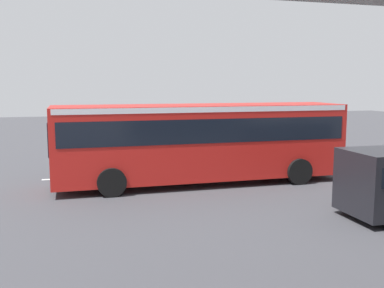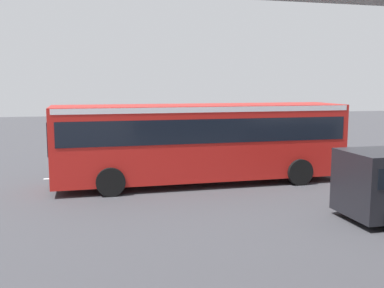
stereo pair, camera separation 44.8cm
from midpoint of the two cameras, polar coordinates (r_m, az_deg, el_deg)
The scene contains 8 objects.
ground at distance 17.61m, azimuth -2.09°, elevation -5.23°, with size 80.00×80.00×0.00m, color #424247.
city_bus at distance 17.52m, azimuth 1.94°, elevation 0.96°, with size 11.54×2.85×3.15m.
traffic_sign at distance 21.94m, azimuth -6.98°, elevation 2.30°, with size 0.08×0.60×2.80m.
lane_dash_leftmost at distance 22.59m, azimuth 16.98°, elevation -2.66°, with size 2.00×0.20×0.01m, color silver.
lane_dash_left at distance 20.83m, azimuth 7.47°, elevation -3.24°, with size 2.00×0.20×0.01m, color silver.
lane_dash_centre at distance 19.75m, azimuth -3.43°, elevation -3.80°, with size 2.00×0.20×0.01m, color silver.
lane_dash_right at distance 19.44m, azimuth -15.13°, elevation -4.24°, with size 2.00×0.20×0.01m, color silver.
pedestrian_overpass at distance 5.67m, azimuth 25.57°, elevation 16.40°, with size 24.03×2.60×6.69m.
Camera 2 is at (3.29, 16.85, 3.96)m, focal length 41.15 mm.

